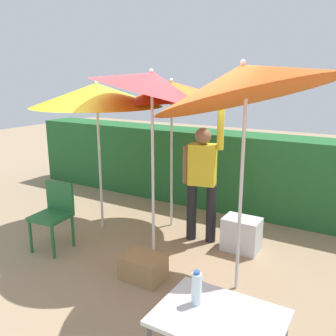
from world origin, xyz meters
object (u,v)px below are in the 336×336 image
Objects in this scene: umbrella_orange at (244,82)px; bottle_water at (196,288)px; umbrella_navy at (152,84)px; chair_plastic at (54,212)px; umbrella_yellow at (171,92)px; umbrella_rainbow at (97,95)px; person_vendor at (202,176)px; crate_cardboard at (143,267)px; folding_table at (219,329)px; cooler_box at (241,234)px.

bottle_water is at bearing -80.39° from umbrella_orange.
umbrella_navy reaches higher than chair_plastic.
chair_plastic is (-0.97, -1.43, -1.53)m from umbrella_yellow.
umbrella_rainbow is 0.98× the size of umbrella_yellow.
person_vendor is 2.63m from bottle_water.
umbrella_orange is at bearing -47.71° from person_vendor.
umbrella_orange reaches higher than chair_plastic.
bottle_water is (1.22, -1.13, 0.75)m from crate_cardboard.
umbrella_navy is at bearing -75.30° from umbrella_yellow.
bottle_water reaches higher than folding_table.
umbrella_orange is 1.03× the size of umbrella_navy.
folding_table is at bearing -62.17° from person_vendor.
umbrella_navy is 2.12m from chair_plastic.
chair_plastic is at bearing -151.09° from cooler_box.
bottle_water is at bearing 167.99° from folding_table.
umbrella_rainbow is at bearing 167.58° from umbrella_navy.
crate_cardboard is (0.50, -1.49, -1.90)m from umbrella_yellow.
umbrella_rainbow is at bearing -169.53° from cooler_box.
folding_table is (2.87, -1.22, 0.17)m from chair_plastic.
crate_cardboard is (1.36, -0.87, -1.86)m from umbrella_rainbow.
umbrella_rainbow is 2.76m from cooler_box.
umbrella_rainbow is 0.86× the size of umbrella_navy.
umbrella_yellow is 2.20m from cooler_box.
crate_cardboard is 1.83m from bottle_water.
folding_table is at bearing -39.81° from crate_cardboard.
umbrella_orange is 3.30× the size of folding_table.
bottle_water is at bearing -78.06° from cooler_box.
bottle_water reaches higher than cooler_box.
crate_cardboard is at bearing 140.19° from folding_table.
person_vendor is 2.35× the size of folding_table.
chair_plastic is 3.12m from folding_table.
person_vendor reaches higher than bottle_water.
umbrella_navy is at bearing 113.49° from crate_cardboard.
person_vendor is 2.04m from chair_plastic.
umbrella_navy is 10.70× the size of bottle_water.
umbrella_rainbow is 1.70m from chair_plastic.
cooler_box is at bearing 32.10° from umbrella_navy.
cooler_box is at bearing -0.21° from person_vendor.
umbrella_yellow is 0.89m from umbrella_navy.
umbrella_yellow is at bearing 169.26° from cooler_box.
cooler_box is (2.07, 0.38, -1.78)m from umbrella_rainbow.
umbrella_yellow reaches higher than folding_table.
person_vendor is (1.48, 0.39, -1.07)m from umbrella_rainbow.
folding_table is (0.69, -2.42, 0.46)m from cooler_box.
chair_plastic is (-1.59, -1.21, -0.42)m from person_vendor.
umbrella_orange is 1.97m from bottle_water.
crate_cardboard is at bearing -119.69° from cooler_box.
chair_plastic is (-0.11, -0.82, -1.49)m from umbrella_rainbow.
umbrella_yellow is 1.29m from person_vendor.
folding_table reaches higher than cooler_box.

